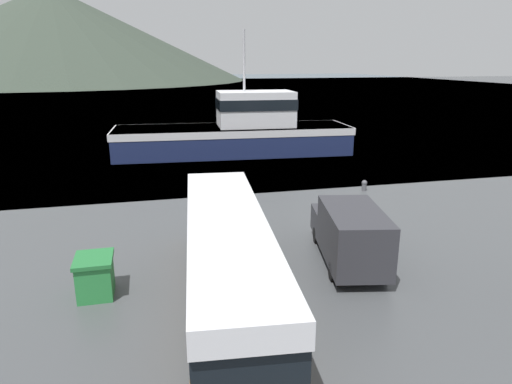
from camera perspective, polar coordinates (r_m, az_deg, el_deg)
water_surface at (r=146.46m, az=-12.25°, el=12.73°), size 240.00×240.00×0.00m
hill_backdrop at (r=204.80m, az=-24.01°, el=17.58°), size 148.88×148.88×35.25m
tour_bus at (r=14.95m, az=-3.58°, el=-8.17°), size 3.63×12.47×3.09m
delivery_van at (r=18.64m, az=11.62°, el=-5.02°), size 3.23×6.22×2.41m
fishing_boat at (r=40.02m, az=-2.28°, el=7.62°), size 20.55×6.89×10.35m
storage_bin at (r=16.98m, az=-19.47°, el=-9.86°), size 1.28×1.54×1.42m
mooring_bollard at (r=29.43m, az=13.38°, el=0.87°), size 0.35×0.35×0.67m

